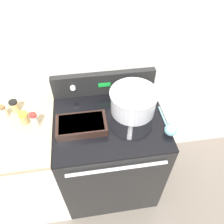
{
  "coord_description": "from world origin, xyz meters",
  "views": [
    {
      "loc": [
        -0.13,
        -0.67,
        2.05
      ],
      "look_at": [
        0.02,
        0.33,
        0.97
      ],
      "focal_mm": 35.0,
      "sensor_mm": 36.0,
      "label": 1
    }
  ],
  "objects_px": {
    "casserole_dish": "(82,125)",
    "spice_jar_black_cap": "(15,106)",
    "spice_jar_yellow_cap": "(24,118)",
    "spice_jar_brown_cap": "(3,112)",
    "mixing_bowl": "(133,100)",
    "ladle": "(170,129)",
    "spice_jar_red_cap": "(35,120)"
  },
  "relations": [
    {
      "from": "casserole_dish",
      "to": "spice_jar_black_cap",
      "type": "xyz_separation_m",
      "value": [
        -0.45,
        0.22,
        0.02
      ]
    },
    {
      "from": "spice_jar_yellow_cap",
      "to": "spice_jar_brown_cap",
      "type": "bearing_deg",
      "value": 152.72
    },
    {
      "from": "mixing_bowl",
      "to": "spice_jar_yellow_cap",
      "type": "relative_size",
      "value": 3.96
    },
    {
      "from": "mixing_bowl",
      "to": "spice_jar_black_cap",
      "type": "distance_m",
      "value": 0.83
    },
    {
      "from": "mixing_bowl",
      "to": "casserole_dish",
      "type": "height_order",
      "value": "mixing_bowl"
    },
    {
      "from": "spice_jar_black_cap",
      "to": "spice_jar_brown_cap",
      "type": "bearing_deg",
      "value": -145.5
    },
    {
      "from": "mixing_bowl",
      "to": "ladle",
      "type": "height_order",
      "value": "mixing_bowl"
    },
    {
      "from": "spice_jar_brown_cap",
      "to": "ladle",
      "type": "bearing_deg",
      "value": -15.32
    },
    {
      "from": "casserole_dish",
      "to": "spice_jar_yellow_cap",
      "type": "distance_m",
      "value": 0.39
    },
    {
      "from": "mixing_bowl",
      "to": "spice_jar_yellow_cap",
      "type": "distance_m",
      "value": 0.75
    },
    {
      "from": "spice_jar_brown_cap",
      "to": "spice_jar_red_cap",
      "type": "bearing_deg",
      "value": -28.48
    },
    {
      "from": "mixing_bowl",
      "to": "ladle",
      "type": "relative_size",
      "value": 1.18
    },
    {
      "from": "mixing_bowl",
      "to": "casserole_dish",
      "type": "xyz_separation_m",
      "value": [
        -0.37,
        -0.12,
        -0.06
      ]
    },
    {
      "from": "mixing_bowl",
      "to": "spice_jar_brown_cap",
      "type": "relative_size",
      "value": 3.46
    },
    {
      "from": "spice_jar_red_cap",
      "to": "spice_jar_yellow_cap",
      "type": "bearing_deg",
      "value": 149.3
    },
    {
      "from": "mixing_bowl",
      "to": "ladle",
      "type": "distance_m",
      "value": 0.31
    },
    {
      "from": "mixing_bowl",
      "to": "casserole_dish",
      "type": "bearing_deg",
      "value": -162.7
    },
    {
      "from": "mixing_bowl",
      "to": "spice_jar_red_cap",
      "type": "relative_size",
      "value": 2.95
    },
    {
      "from": "spice_jar_red_cap",
      "to": "spice_jar_brown_cap",
      "type": "bearing_deg",
      "value": 151.52
    },
    {
      "from": "ladle",
      "to": "spice_jar_brown_cap",
      "type": "relative_size",
      "value": 2.93
    },
    {
      "from": "mixing_bowl",
      "to": "spice_jar_brown_cap",
      "type": "distance_m",
      "value": 0.89
    },
    {
      "from": "mixing_bowl",
      "to": "ladle",
      "type": "bearing_deg",
      "value": -50.91
    },
    {
      "from": "spice_jar_yellow_cap",
      "to": "spice_jar_black_cap",
      "type": "distance_m",
      "value": 0.14
    },
    {
      "from": "spice_jar_yellow_cap",
      "to": "spice_jar_brown_cap",
      "type": "height_order",
      "value": "spice_jar_brown_cap"
    },
    {
      "from": "casserole_dish",
      "to": "spice_jar_black_cap",
      "type": "height_order",
      "value": "spice_jar_black_cap"
    },
    {
      "from": "spice_jar_yellow_cap",
      "to": "ladle",
      "type": "bearing_deg",
      "value": -13.33
    },
    {
      "from": "spice_jar_black_cap",
      "to": "casserole_dish",
      "type": "bearing_deg",
      "value": -25.75
    },
    {
      "from": "casserole_dish",
      "to": "mixing_bowl",
      "type": "bearing_deg",
      "value": 17.3
    },
    {
      "from": "ladle",
      "to": "spice_jar_black_cap",
      "type": "distance_m",
      "value": 1.07
    },
    {
      "from": "ladle",
      "to": "spice_jar_yellow_cap",
      "type": "distance_m",
      "value": 0.97
    },
    {
      "from": "spice_jar_red_cap",
      "to": "spice_jar_brown_cap",
      "type": "relative_size",
      "value": 1.17
    },
    {
      "from": "casserole_dish",
      "to": "ladle",
      "type": "xyz_separation_m",
      "value": [
        0.57,
        -0.12,
        0.01
      ]
    }
  ]
}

